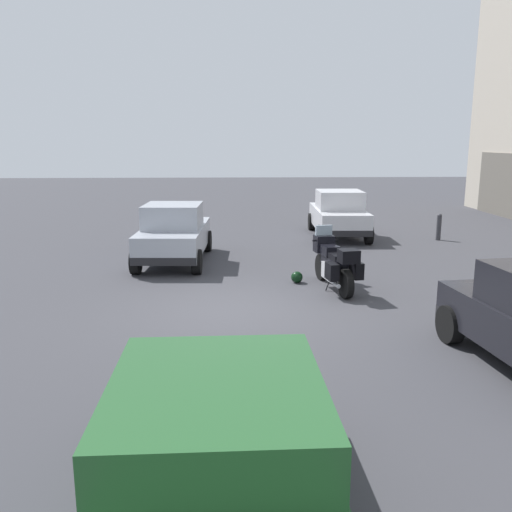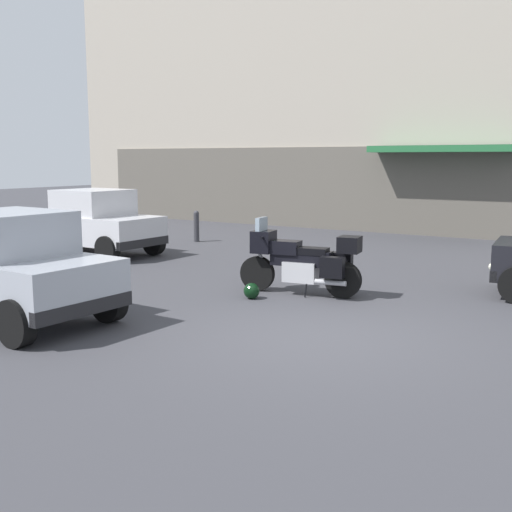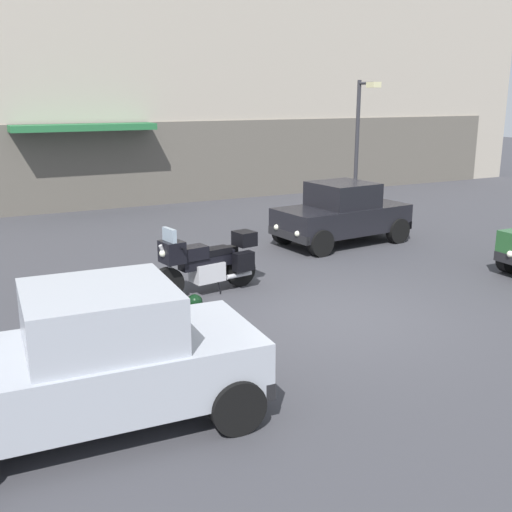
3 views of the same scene
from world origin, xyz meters
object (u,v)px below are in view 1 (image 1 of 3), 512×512
helmet (297,277)px  car_sedan_far (218,475)px  car_hatchback_near (174,233)px  bollard_curbside (439,226)px  motorcycle (334,262)px  car_wagon_end (339,214)px

helmet → car_sedan_far: size_ratio=0.06×
car_hatchback_near → bollard_curbside: bearing=-68.1°
car_hatchback_near → car_sedan_far: (11.06, 1.52, -0.03)m
car_sedan_far → bollard_curbside: (-14.09, 7.14, -0.30)m
car_sedan_far → bollard_curbside: car_sedan_far is taller
car_hatchback_near → bollard_curbside: 9.18m
car_sedan_far → bollard_curbside: size_ratio=5.04×
motorcycle → car_wagon_end: (-6.82, 1.43, 0.19)m
motorcycle → car_hatchback_near: bearing=43.5°
car_wagon_end → car_sedan_far: bearing=167.4°
helmet → car_sedan_far: car_sedan_far is taller
helmet → car_hatchback_near: size_ratio=0.07×
car_hatchback_near → car_wagon_end: (-3.84, 5.36, 0.00)m
helmet → car_hatchback_near: bearing=-127.4°
car_hatchback_near → motorcycle: bearing=-124.5°
motorcycle → bollard_curbside: motorcycle is taller
bollard_curbside → helmet: bearing=-45.3°
motorcycle → car_sedan_far: size_ratio=0.49×
car_hatchback_near → car_wagon_end: 6.59m
car_hatchback_near → helmet: bearing=-124.8°
helmet → car_wagon_end: car_wagon_end is taller
car_hatchback_near → car_wagon_end: size_ratio=1.00×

